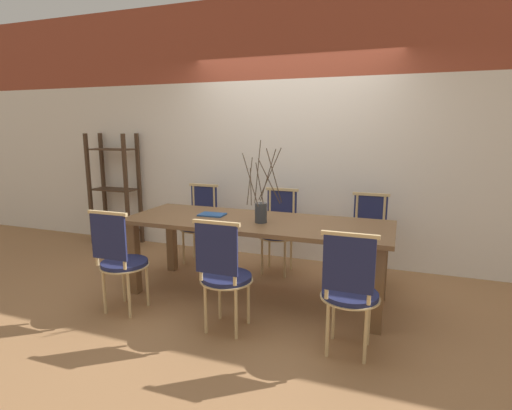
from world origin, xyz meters
The scene contains 12 objects.
ground_plane centered at (0.00, 0.00, 0.00)m, with size 16.00×16.00×0.00m, color #9E7047.
wall_rear centered at (0.00, 1.29, 1.60)m, with size 12.00×0.06×3.20m.
dining_table centered at (0.00, 0.00, 0.67)m, with size 2.56×0.91×0.77m.
chair_near_leftend centered at (-1.01, -0.75, 0.51)m, with size 0.44×0.44×0.96m.
chair_near_left centered at (0.00, -0.75, 0.51)m, with size 0.44×0.44×0.96m.
chair_near_center centered at (0.99, -0.75, 0.51)m, with size 0.44×0.44×0.96m.
chair_far_leftend centered at (-1.02, 0.75, 0.51)m, with size 0.44×0.44×0.96m.
chair_far_left centered at (0.00, 0.75, 0.51)m, with size 0.44×0.44×0.96m.
chair_far_center centered at (1.00, 0.75, 0.51)m, with size 0.44×0.44×0.96m.
vase_centerpiece centered at (0.08, -0.07, 0.90)m, with size 0.35×0.35×0.77m.
book_stack centered at (-0.50, 0.05, 0.78)m, with size 0.26×0.19×0.01m.
shelving_rack centered at (-2.53, 1.05, 0.78)m, with size 0.67×0.33×1.57m.
Camera 1 is at (1.29, -3.52, 1.65)m, focal length 28.00 mm.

